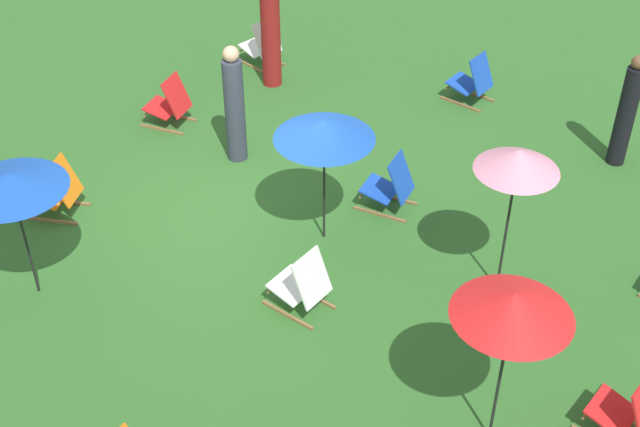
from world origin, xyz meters
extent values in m
plane|color=#2D6026|center=(0.00, 0.00, 0.00)|extent=(40.00, 40.00, 0.00)
cube|color=olive|center=(-4.69, 1.56, 0.02)|extent=(0.17, 0.75, 0.04)
cube|color=olive|center=(-4.25, 1.48, 0.02)|extent=(0.17, 0.75, 0.04)
cube|color=#1947B7|center=(-4.49, 1.42, 0.27)|extent=(0.55, 0.51, 0.13)
cube|color=#1947B7|center=(-4.44, 1.72, 0.55)|extent=(0.52, 0.33, 0.57)
cylinder|color=olive|center=(-4.52, 1.23, 0.20)|extent=(0.44, 0.10, 0.03)
cube|color=olive|center=(0.93, 1.58, 0.02)|extent=(0.15, 0.76, 0.04)
cube|color=olive|center=(1.36, 1.51, 0.02)|extent=(0.15, 0.76, 0.04)
cube|color=white|center=(1.13, 1.44, 0.27)|extent=(0.54, 0.50, 0.13)
cube|color=white|center=(1.18, 1.74, 0.55)|extent=(0.51, 0.32, 0.57)
cylinder|color=olive|center=(1.10, 1.25, 0.20)|extent=(0.44, 0.10, 0.03)
cube|color=olive|center=(1.01, 5.36, 0.02)|extent=(0.18, 0.75, 0.04)
cube|color=red|center=(1.21, 5.22, 0.27)|extent=(0.55, 0.52, 0.13)
cylinder|color=olive|center=(1.17, 5.03, 0.20)|extent=(0.44, 0.11, 0.03)
cube|color=olive|center=(-1.37, 1.59, 0.02)|extent=(0.08, 0.76, 0.04)
cube|color=olive|center=(-0.93, 1.61, 0.02)|extent=(0.08, 0.76, 0.04)
cube|color=#1947B7|center=(-1.14, 1.50, 0.27)|extent=(0.50, 0.46, 0.13)
cube|color=#1947B7|center=(-1.16, 1.80, 0.55)|extent=(0.49, 0.27, 0.57)
cylinder|color=olive|center=(-1.13, 1.30, 0.20)|extent=(0.44, 0.05, 0.03)
cube|color=olive|center=(-1.71, -2.38, 0.02)|extent=(0.14, 0.76, 0.04)
cube|color=olive|center=(-1.27, -2.32, 0.02)|extent=(0.14, 0.76, 0.04)
cube|color=red|center=(-1.48, -2.45, 0.27)|extent=(0.53, 0.49, 0.13)
cube|color=red|center=(-1.52, -2.15, 0.55)|extent=(0.51, 0.31, 0.57)
cylinder|color=olive|center=(-1.45, -2.64, 0.20)|extent=(0.44, 0.09, 0.03)
cube|color=olive|center=(-4.16, -2.11, 0.02)|extent=(0.25, 0.74, 0.04)
cube|color=olive|center=(-3.73, -2.23, 0.02)|extent=(0.25, 0.74, 0.04)
cube|color=white|center=(-3.97, -2.27, 0.27)|extent=(0.58, 0.55, 0.13)
cube|color=white|center=(-3.89, -1.98, 0.55)|extent=(0.53, 0.37, 0.57)
cylinder|color=olive|center=(-4.03, -2.46, 0.20)|extent=(0.43, 0.15, 0.03)
cube|color=olive|center=(0.91, -2.34, 0.02)|extent=(0.27, 0.73, 0.04)
cube|color=olive|center=(1.33, -2.21, 0.02)|extent=(0.27, 0.73, 0.04)
cube|color=orange|center=(1.15, -2.37, 0.27)|extent=(0.59, 0.56, 0.13)
cube|color=orange|center=(1.06, -2.09, 0.55)|extent=(0.53, 0.38, 0.57)
cylinder|color=olive|center=(1.21, -2.56, 0.20)|extent=(0.43, 0.16, 0.03)
cylinder|color=black|center=(-0.31, 3.51, 0.99)|extent=(0.03, 0.03, 1.98)
cone|color=pink|center=(-0.31, 3.51, 1.87)|extent=(0.96, 0.96, 0.27)
cylinder|color=black|center=(1.89, 4.20, 0.97)|extent=(0.03, 0.03, 1.94)
cone|color=red|center=(1.89, 4.20, 1.83)|extent=(1.13, 1.13, 0.27)
cylinder|color=black|center=(2.44, -1.38, 0.85)|extent=(0.03, 0.03, 1.71)
cone|color=#194CB2|center=(2.44, -1.38, 1.63)|extent=(1.27, 1.27, 0.21)
cylinder|color=black|center=(-0.17, 1.17, 0.88)|extent=(0.03, 0.03, 1.76)
cone|color=#194CB2|center=(-0.17, 1.17, 1.65)|extent=(1.25, 1.25, 0.26)
cylinder|color=#333847|center=(-1.21, -0.86, 0.80)|extent=(0.38, 0.38, 1.59)
sphere|color=tan|center=(-1.21, -0.86, 1.70)|extent=(0.23, 0.23, 0.23)
cylinder|color=black|center=(-3.80, 4.10, 0.77)|extent=(0.37, 0.37, 1.54)
sphere|color=brown|center=(-3.80, 4.10, 1.63)|extent=(0.20, 0.20, 0.20)
cylinder|color=maroon|center=(-3.42, -1.60, 0.82)|extent=(0.45, 0.45, 1.64)
camera|label=1|loc=(7.63, 5.39, 7.11)|focal=48.38mm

